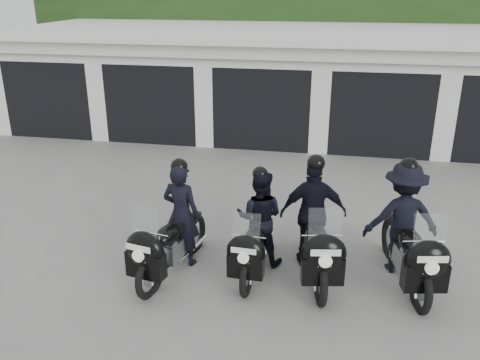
% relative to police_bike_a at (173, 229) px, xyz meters
% --- Properties ---
extents(ground, '(80.00, 80.00, 0.00)m').
position_rel_police_bike_a_xyz_m(ground, '(0.36, 0.95, -0.73)').
color(ground, gray).
rests_on(ground, ground).
extents(garage_block, '(16.40, 6.80, 2.96)m').
position_rel_police_bike_a_xyz_m(garage_block, '(0.36, 9.01, 0.70)').
color(garage_block, white).
rests_on(garage_block, ground).
extents(background_vegetation, '(20.00, 3.90, 5.80)m').
position_rel_police_bike_a_xyz_m(background_vegetation, '(0.73, 13.87, 2.04)').
color(background_vegetation, '#1C3914').
rests_on(background_vegetation, ground).
extents(police_bike_a, '(0.89, 2.08, 1.83)m').
position_rel_police_bike_a_xyz_m(police_bike_a, '(0.00, 0.00, 0.00)').
color(police_bike_a, black).
rests_on(police_bike_a, ground).
extents(police_bike_b, '(0.79, 1.95, 1.69)m').
position_rel_police_bike_a_xyz_m(police_bike_b, '(1.26, 0.37, -0.01)').
color(police_bike_b, black).
rests_on(police_bike_b, ground).
extents(police_bike_c, '(1.13, 2.18, 1.91)m').
position_rel_police_bike_a_xyz_m(police_bike_c, '(2.13, 0.45, 0.08)').
color(police_bike_c, black).
rests_on(police_bike_c, ground).
extents(police_bike_d, '(1.25, 2.18, 1.92)m').
position_rel_police_bike_a_xyz_m(police_bike_d, '(3.48, 0.55, 0.09)').
color(police_bike_d, black).
rests_on(police_bike_d, ground).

